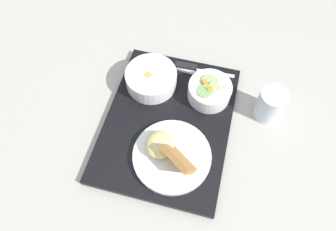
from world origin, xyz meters
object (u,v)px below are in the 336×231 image
at_px(plate_main, 170,154).
at_px(knife, 190,68).
at_px(glass_water, 269,105).
at_px(spoon, 199,74).
at_px(bowl_salad, 210,90).
at_px(bowl_soup, 151,78).

distance_m(plate_main, knife, 0.28).
xyz_separation_m(plate_main, glass_water, (-0.19, 0.22, 0.01)).
bearing_deg(spoon, knife, 158.66).
distance_m(knife, spoon, 0.03).
xyz_separation_m(bowl_salad, bowl_soup, (-0.00, -0.16, 0.00)).
height_order(bowl_salad, bowl_soup, bowl_salad).
distance_m(knife, glass_water, 0.25).
distance_m(bowl_salad, spoon, 0.08).
xyz_separation_m(bowl_salad, glass_water, (0.01, 0.16, -0.00)).
bearing_deg(glass_water, plate_main, -49.20).
relative_size(plate_main, spoon, 1.37).
relative_size(plate_main, knife, 1.11).
bearing_deg(knife, glass_water, -22.01).
relative_size(knife, glass_water, 1.89).
distance_m(bowl_soup, spoon, 0.14).
bearing_deg(bowl_salad, bowl_soup, -90.73).
bearing_deg(glass_water, bowl_salad, -92.15).
height_order(bowl_salad, plate_main, plate_main).
bearing_deg(spoon, bowl_soup, -147.77).
xyz_separation_m(knife, spoon, (0.02, 0.03, -0.00)).
relative_size(bowl_soup, knife, 0.81).
xyz_separation_m(bowl_soup, glass_water, (0.01, 0.33, -0.00)).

